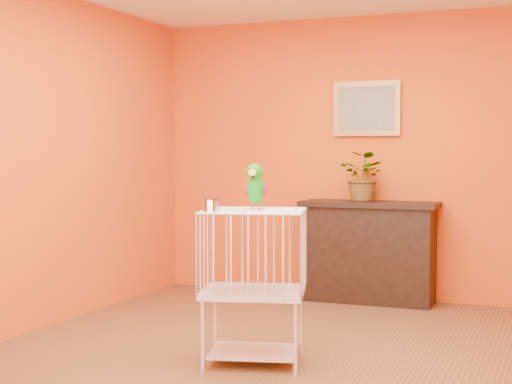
% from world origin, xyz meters
% --- Properties ---
extents(ground, '(4.50, 4.50, 0.00)m').
position_xyz_m(ground, '(0.00, 0.00, 0.00)').
color(ground, brown).
rests_on(ground, ground).
extents(room_shell, '(4.50, 4.50, 4.50)m').
position_xyz_m(room_shell, '(0.00, 0.00, 1.58)').
color(room_shell, '#E35315').
rests_on(room_shell, ground).
extents(console_cabinet, '(1.22, 0.44, 0.91)m').
position_xyz_m(console_cabinet, '(0.07, 2.03, 0.46)').
color(console_cabinet, black).
rests_on(console_cabinet, ground).
extents(potted_plant, '(0.52, 0.55, 0.35)m').
position_xyz_m(potted_plant, '(0.03, 1.99, 1.08)').
color(potted_plant, '#26722D').
rests_on(potted_plant, console_cabinet).
extents(framed_picture, '(0.62, 0.04, 0.50)m').
position_xyz_m(framed_picture, '(0.00, 2.22, 1.75)').
color(framed_picture, '#B0833F').
rests_on(framed_picture, room_shell).
extents(birdcage, '(0.74, 0.64, 0.99)m').
position_xyz_m(birdcage, '(-0.12, -0.26, 0.51)').
color(birdcage, silver).
rests_on(birdcage, ground).
extents(feed_cup, '(0.10, 0.10, 0.07)m').
position_xyz_m(feed_cup, '(-0.30, -0.51, 1.03)').
color(feed_cup, silver).
rests_on(feed_cup, birdcage).
extents(parrot, '(0.15, 0.27, 0.29)m').
position_xyz_m(parrot, '(-0.12, -0.21, 1.14)').
color(parrot, '#59544C').
rests_on(parrot, birdcage).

